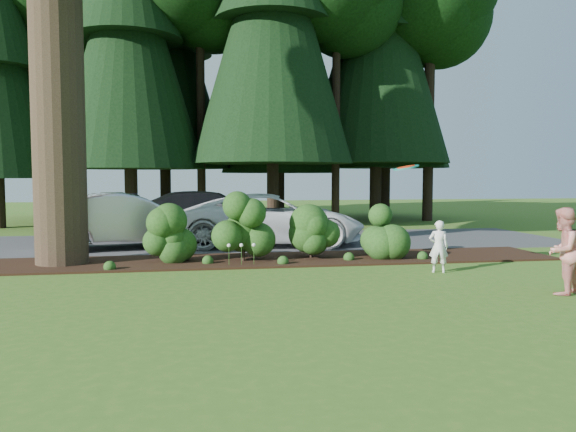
% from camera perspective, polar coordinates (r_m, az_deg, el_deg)
% --- Properties ---
extents(ground, '(80.00, 80.00, 0.00)m').
position_cam_1_polar(ground, '(11.27, -2.11, -7.04)').
color(ground, '#37601B').
rests_on(ground, ground).
extents(mulch_bed, '(16.00, 2.50, 0.05)m').
position_cam_1_polar(mulch_bed, '(14.45, -3.85, -4.50)').
color(mulch_bed, black).
rests_on(mulch_bed, ground).
extents(driveway, '(22.00, 6.00, 0.03)m').
position_cam_1_polar(driveway, '(18.65, -5.22, -2.62)').
color(driveway, '#38383A').
rests_on(driveway, ground).
extents(shrub_row, '(6.53, 1.60, 1.61)m').
position_cam_1_polar(shrub_row, '(14.34, -0.76, -1.40)').
color(shrub_row, '#1A3D12').
rests_on(shrub_row, ground).
extents(lily_cluster, '(0.69, 0.09, 0.57)m').
position_cam_1_polar(lily_cluster, '(13.52, -4.75, -3.08)').
color(lily_cluster, '#1A3D12').
rests_on(lily_cluster, ground).
extents(tree_wall, '(25.66, 12.15, 17.09)m').
position_cam_1_polar(tree_wall, '(28.36, -6.35, 18.99)').
color(tree_wall, black).
rests_on(tree_wall, ground).
extents(car_silver_wagon, '(5.26, 2.62, 1.66)m').
position_cam_1_polar(car_silver_wagon, '(17.38, -15.92, -0.44)').
color(car_silver_wagon, '#ABABAF').
rests_on(car_silver_wagon, driveway).
extents(car_white_suv, '(5.97, 3.10, 1.61)m').
position_cam_1_polar(car_white_suv, '(17.49, -1.75, -0.35)').
color(car_white_suv, white).
rests_on(car_white_suv, driveway).
extents(car_dark_suv, '(5.87, 2.95, 1.63)m').
position_cam_1_polar(car_dark_suv, '(19.67, -7.81, 0.14)').
color(car_dark_suv, black).
rests_on(car_dark_suv, driveway).
extents(child, '(0.50, 0.41, 1.18)m').
position_cam_1_polar(child, '(13.10, 15.05, -3.01)').
color(child, silver).
rests_on(child, ground).
extents(adult, '(0.98, 0.92, 1.60)m').
position_cam_1_polar(adult, '(11.46, 26.13, -3.21)').
color(adult, red).
rests_on(adult, ground).
extents(frisbee, '(0.56, 0.56, 0.15)m').
position_cam_1_polar(frisbee, '(12.64, 11.90, 4.85)').
color(frisbee, '#177E75').
rests_on(frisbee, ground).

